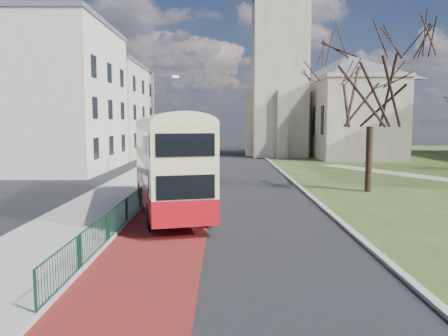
{
  "coord_description": "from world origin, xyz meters",
  "views": [
    {
      "loc": [
        1.16,
        -17.15,
        4.27
      ],
      "look_at": [
        1.16,
        4.48,
        2.0
      ],
      "focal_mm": 35.0,
      "sensor_mm": 36.0,
      "label": 1
    }
  ],
  "objects": [
    {
      "name": "streetlamp",
      "position": [
        -4.35,
        18.0,
        4.59
      ],
      "size": [
        2.13,
        0.18,
        8.0
      ],
      "color": "gray",
      "rests_on": "pavement_west"
    },
    {
      "name": "road_carriageway",
      "position": [
        1.5,
        20.0,
        0.01
      ],
      "size": [
        9.0,
        120.0,
        0.01
      ],
      "primitive_type": "cube",
      "color": "black",
      "rests_on": "ground"
    },
    {
      "name": "bus",
      "position": [
        -1.49,
        3.44,
        2.55
      ],
      "size": [
        4.99,
        10.99,
        4.48
      ],
      "rotation": [
        0.0,
        0.0,
        0.24
      ],
      "color": "#A20E16",
      "rests_on": "ground"
    },
    {
      "name": "street_block_near",
      "position": [
        -14.0,
        22.0,
        6.51
      ],
      "size": [
        10.3,
        14.3,
        13.0
      ],
      "color": "beige",
      "rests_on": "ground"
    },
    {
      "name": "kerb_east",
      "position": [
        6.1,
        22.0,
        0.07
      ],
      "size": [
        0.25,
        80.0,
        0.13
      ],
      "primitive_type": "cube",
      "color": "#999993",
      "rests_on": "ground"
    },
    {
      "name": "gothic_church",
      "position": [
        12.56,
        38.0,
        13.13
      ],
      "size": [
        16.38,
        18.0,
        40.0
      ],
      "color": "gray",
      "rests_on": "ground"
    },
    {
      "name": "ground",
      "position": [
        0.0,
        0.0,
        0.0
      ],
      "size": [
        160.0,
        160.0,
        0.0
      ],
      "primitive_type": "plane",
      "color": "black",
      "rests_on": "ground"
    },
    {
      "name": "winter_tree_near",
      "position": [
        10.01,
        9.37,
        7.14
      ],
      "size": [
        7.22,
        7.22,
        10.25
      ],
      "rotation": [
        0.0,
        0.0,
        0.04
      ],
      "color": "black",
      "rests_on": "grass_green"
    },
    {
      "name": "kerb_west",
      "position": [
        -3.0,
        20.0,
        0.07
      ],
      "size": [
        0.25,
        120.0,
        0.13
      ],
      "primitive_type": "cube",
      "color": "#999993",
      "rests_on": "ground"
    },
    {
      "name": "pedestrian_railing",
      "position": [
        -2.95,
        4.0,
        0.55
      ],
      "size": [
        0.07,
        24.0,
        1.12
      ],
      "color": "#0E3E25",
      "rests_on": "ground"
    },
    {
      "name": "street_block_far",
      "position": [
        -14.0,
        38.0,
        5.76
      ],
      "size": [
        10.3,
        16.3,
        11.5
      ],
      "color": "beige",
      "rests_on": "ground"
    },
    {
      "name": "pavement_west",
      "position": [
        -5.0,
        20.0,
        0.06
      ],
      "size": [
        4.0,
        120.0,
        0.12
      ],
      "primitive_type": "cube",
      "color": "gray",
      "rests_on": "ground"
    },
    {
      "name": "bus_lane",
      "position": [
        -1.2,
        20.0,
        0.01
      ],
      "size": [
        3.4,
        120.0,
        0.01
      ],
      "primitive_type": "cube",
      "color": "#591414",
      "rests_on": "ground"
    }
  ]
}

